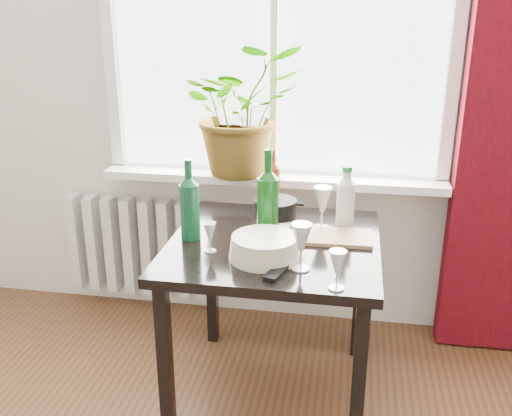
% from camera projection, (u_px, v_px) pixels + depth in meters
% --- Properties ---
extents(window, '(1.72, 0.08, 1.62)m').
position_uv_depth(window, '(276.00, 16.00, 2.68)').
color(window, white).
rests_on(window, ground).
extents(windowsill, '(1.72, 0.20, 0.04)m').
position_uv_depth(windowsill, '(272.00, 178.00, 2.87)').
color(windowsill, white).
rests_on(windowsill, ground).
extents(radiator, '(0.80, 0.10, 0.55)m').
position_uv_depth(radiator, '(139.00, 246.00, 3.17)').
color(radiator, silver).
rests_on(radiator, ground).
extents(table, '(0.85, 0.85, 0.74)m').
position_uv_depth(table, '(274.00, 261.00, 2.36)').
color(table, black).
rests_on(table, ground).
extents(potted_plant, '(0.74, 0.70, 0.64)m').
position_uv_depth(potted_plant, '(242.00, 110.00, 2.78)').
color(potted_plant, '#36771F').
rests_on(potted_plant, windowsill).
extents(wine_bottle_left, '(0.08, 0.08, 0.34)m').
position_uv_depth(wine_bottle_left, '(189.00, 199.00, 2.30)').
color(wine_bottle_left, '#0C4323').
rests_on(wine_bottle_left, table).
extents(wine_bottle_right, '(0.09, 0.09, 0.38)m').
position_uv_depth(wine_bottle_right, '(268.00, 194.00, 2.29)').
color(wine_bottle_right, '#0D4610').
rests_on(wine_bottle_right, table).
extents(bottle_amber, '(0.08, 0.08, 0.29)m').
position_uv_depth(bottle_amber, '(272.00, 179.00, 2.64)').
color(bottle_amber, maroon).
rests_on(bottle_amber, table).
extents(cleaning_bottle, '(0.10, 0.10, 0.27)m').
position_uv_depth(cleaning_bottle, '(346.00, 196.00, 2.44)').
color(cleaning_bottle, silver).
rests_on(cleaning_bottle, table).
extents(wineglass_front_right, '(0.10, 0.10, 0.18)m').
position_uv_depth(wineglass_front_right, '(301.00, 246.00, 2.05)').
color(wineglass_front_right, '#B8BCC7').
rests_on(wineglass_front_right, table).
extents(wineglass_far_right, '(0.08, 0.08, 0.14)m').
position_uv_depth(wineglass_far_right, '(337.00, 270.00, 1.91)').
color(wineglass_far_right, silver).
rests_on(wineglass_far_right, table).
extents(wineglass_back_center, '(0.08, 0.08, 0.19)m').
position_uv_depth(wineglass_back_center, '(322.00, 207.00, 2.43)').
color(wineglass_back_center, silver).
rests_on(wineglass_back_center, table).
extents(wineglass_back_left, '(0.09, 0.09, 0.17)m').
position_uv_depth(wineglass_back_left, '(268.00, 194.00, 2.63)').
color(wineglass_back_left, silver).
rests_on(wineglass_back_left, table).
extents(wineglass_front_left, '(0.06, 0.06, 0.12)m').
position_uv_depth(wineglass_front_left, '(210.00, 237.00, 2.21)').
color(wineglass_front_left, silver).
rests_on(wineglass_front_left, table).
extents(plate_stack, '(0.36, 0.36, 0.09)m').
position_uv_depth(plate_stack, '(265.00, 248.00, 2.16)').
color(plate_stack, beige).
rests_on(plate_stack, table).
extents(fondue_pot, '(0.26, 0.25, 0.14)m').
position_uv_depth(fondue_pot, '(275.00, 215.00, 2.41)').
color(fondue_pot, black).
rests_on(fondue_pot, table).
extents(tv_remote, '(0.09, 0.17, 0.02)m').
position_uv_depth(tv_remote, '(278.00, 271.00, 2.05)').
color(tv_remote, black).
rests_on(tv_remote, table).
extents(cutting_board, '(0.29, 0.19, 0.02)m').
position_uv_depth(cutting_board, '(336.00, 237.00, 2.35)').
color(cutting_board, '#9F7548').
rests_on(cutting_board, table).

